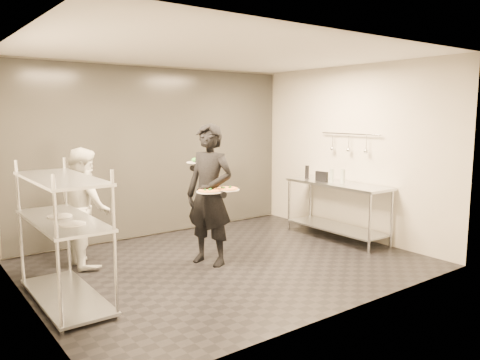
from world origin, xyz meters
TOP-DOWN VIEW (x-y plane):
  - room_shell at (0.00, 1.18)m, footprint 5.00×4.00m
  - pass_rack at (-2.15, -0.00)m, footprint 0.60×1.60m
  - prep_counter at (2.18, 0.00)m, footprint 0.60×1.80m
  - utensil_rail at (2.43, -0.00)m, footprint 0.07×1.20m
  - waiter at (-0.19, 0.15)m, footprint 0.69×0.82m
  - chef at (-1.55, 1.10)m, footprint 0.63×0.80m
  - pizza_plate_near at (-0.31, -0.04)m, footprint 0.34×0.34m
  - pizza_plate_far at (-0.06, -0.09)m, footprint 0.31×0.31m
  - salad_plate at (-0.22, 0.44)m, footprint 0.26×0.26m
  - pos_monitor at (2.06, 0.24)m, footprint 0.06×0.24m
  - bottle_green at (2.14, 0.10)m, footprint 0.06×0.06m
  - bottle_clear at (2.19, -0.09)m, footprint 0.07×0.07m
  - bottle_dark at (2.12, 0.64)m, footprint 0.07×0.07m

SIDE VIEW (x-z plane):
  - prep_counter at x=2.18m, z-range 0.17..1.09m
  - pass_rack at x=-2.15m, z-range 0.02..1.52m
  - chef at x=-1.55m, z-range 0.00..1.59m
  - waiter at x=-0.19m, z-range 0.00..1.90m
  - pos_monitor at x=2.06m, z-range 0.92..1.09m
  - bottle_green at x=2.14m, z-range 0.92..1.14m
  - bottle_dark at x=2.12m, z-range 0.92..1.15m
  - bottle_clear at x=2.19m, z-range 0.92..1.15m
  - pizza_plate_near at x=-0.31m, z-range 1.01..1.07m
  - pizza_plate_far at x=-0.06m, z-range 1.02..1.07m
  - salad_plate at x=-0.22m, z-range 1.35..1.42m
  - room_shell at x=0.00m, z-range 0.00..2.80m
  - utensil_rail at x=2.43m, z-range 1.39..1.70m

